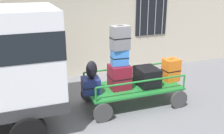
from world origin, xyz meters
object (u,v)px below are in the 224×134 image
(luggage_cart, at_px, (133,90))
(suitcase_midright_bottom, at_px, (171,70))
(suitcase_center_bottom, at_px, (147,76))
(suitcase_midleft_bottom, at_px, (119,77))
(suitcase_midleft_middle, at_px, (120,57))
(backpack, at_px, (92,70))
(suitcase_left_bottom, at_px, (91,85))
(suitcase_midleft_top, at_px, (120,38))

(luggage_cart, relative_size, suitcase_midright_bottom, 4.12)
(suitcase_center_bottom, bearing_deg, suitcase_midleft_bottom, 175.71)
(suitcase_midleft_middle, bearing_deg, suitcase_midleft_bottom, -90.00)
(suitcase_midleft_bottom, height_order, backpack, backpack)
(suitcase_midleft_bottom, distance_m, suitcase_midright_bottom, 1.52)
(suitcase_midright_bottom, bearing_deg, suitcase_left_bottom, -179.53)
(suitcase_midleft_bottom, bearing_deg, suitcase_midleft_middle, 90.00)
(luggage_cart, xyz_separation_m, backpack, (-1.12, -0.02, 0.70))
(suitcase_midleft_top, bearing_deg, suitcase_midleft_bottom, 90.00)
(luggage_cart, height_order, suitcase_midleft_top, suitcase_midleft_top)
(suitcase_left_bottom, bearing_deg, suitcase_midleft_middle, 1.26)
(suitcase_midleft_middle, bearing_deg, luggage_cart, -4.65)
(suitcase_center_bottom, bearing_deg, backpack, 179.59)
(suitcase_midleft_bottom, height_order, suitcase_center_bottom, suitcase_midleft_bottom)
(suitcase_midleft_top, bearing_deg, suitcase_midright_bottom, 0.98)
(suitcase_midleft_middle, height_order, suitcase_midright_bottom, suitcase_midleft_middle)
(luggage_cart, height_order, suitcase_midleft_middle, suitcase_midleft_middle)
(suitcase_midleft_bottom, bearing_deg, backpack, -176.41)
(suitcase_midleft_bottom, relative_size, backpack, 1.41)
(suitcase_midright_bottom, distance_m, backpack, 2.28)
(luggage_cart, bearing_deg, suitcase_left_bottom, 179.29)
(suitcase_left_bottom, xyz_separation_m, suitcase_midleft_middle, (0.76, 0.02, 0.63))
(suitcase_center_bottom, xyz_separation_m, backpack, (-1.50, 0.01, 0.37))
(luggage_cart, distance_m, suitcase_left_bottom, 1.17)
(suitcase_center_bottom, bearing_deg, luggage_cart, 175.53)
(suitcase_midleft_bottom, height_order, suitcase_midright_bottom, suitcase_midleft_bottom)
(suitcase_left_bottom, height_order, suitcase_midleft_middle, suitcase_midleft_middle)
(backpack, bearing_deg, suitcase_center_bottom, -0.41)
(suitcase_left_bottom, bearing_deg, backpack, -56.06)
(suitcase_left_bottom, relative_size, suitcase_midleft_bottom, 0.77)
(suitcase_midleft_top, bearing_deg, suitcase_midleft_middle, 90.00)
(suitcase_midleft_middle, distance_m, suitcase_midright_bottom, 1.61)
(suitcase_midleft_top, xyz_separation_m, suitcase_midright_bottom, (1.52, 0.03, -1.01))
(suitcase_left_bottom, distance_m, suitcase_midleft_middle, 0.99)
(luggage_cart, distance_m, suitcase_midright_bottom, 1.21)
(suitcase_left_bottom, bearing_deg, suitcase_midleft_bottom, 0.98)
(suitcase_midleft_middle, bearing_deg, suitcase_midleft_top, -90.00)
(suitcase_midleft_top, xyz_separation_m, backpack, (-0.74, -0.03, -0.72))
(suitcase_midright_bottom, bearing_deg, backpack, -178.68)
(luggage_cart, height_order, backpack, backpack)
(suitcase_midleft_top, bearing_deg, suitcase_left_bottom, 179.44)
(luggage_cart, bearing_deg, suitcase_midleft_bottom, 175.89)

